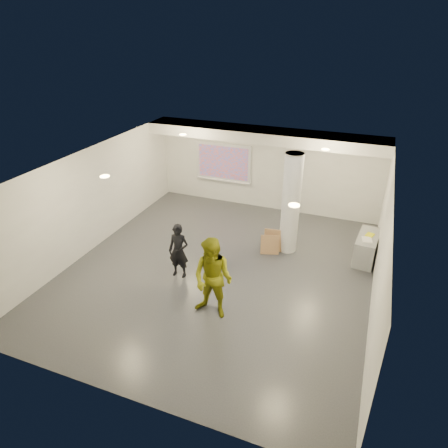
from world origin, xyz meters
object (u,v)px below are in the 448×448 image
at_px(credenza, 366,248).
at_px(woman, 179,251).
at_px(column, 291,204).
at_px(man, 213,279).
at_px(projection_screen, 223,163).

xyz_separation_m(credenza, woman, (-4.61, -2.67, 0.38)).
distance_m(credenza, woman, 5.35).
distance_m(column, credenza, 2.50).
height_order(woman, man, man).
height_order(projection_screen, woman, projection_screen).
height_order(projection_screen, man, projection_screen).
relative_size(credenza, man, 0.66).
distance_m(column, woman, 3.47).
relative_size(projection_screen, credenza, 1.60).
height_order(column, man, column).
relative_size(projection_screen, woman, 1.39).
xyz_separation_m(projection_screen, credenza, (5.32, -2.38, -1.15)).
bearing_deg(column, woman, -134.99).
xyz_separation_m(projection_screen, man, (2.17, -6.20, -0.53)).
height_order(credenza, woman, woman).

